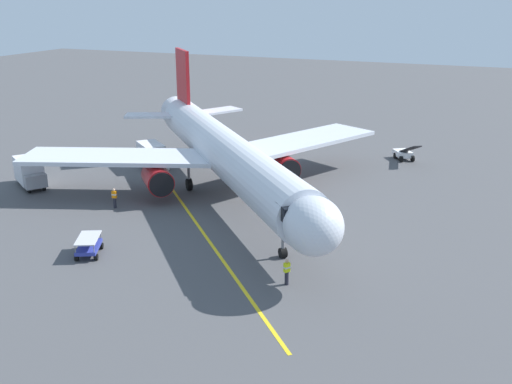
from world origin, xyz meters
TOP-DOWN VIEW (x-y plane):
  - ground_plane at (0.00, 0.00)m, footprint 220.00×220.00m
  - apron_lead_in_line at (-0.05, 6.92)m, footprint 27.04×29.80m
  - airplane at (0.14, 0.71)m, footprint 32.62×33.47m
  - ground_crew_marshaller at (-10.72, 14.60)m, footprint 0.43×0.47m
  - ground_crew_wing_walker at (7.39, 7.02)m, footprint 0.44×0.32m
  - baggage_cart_near_nose at (3.46, 15.63)m, footprint 2.41×2.95m
  - box_truck_portside at (10.62, -4.15)m, footprint 4.78×4.45m
  - box_truck_starboard_side at (18.02, 5.19)m, footprint 4.90×4.20m
  - belt_loader_rear_apron at (-12.52, -17.72)m, footprint 3.52×4.48m

SIDE VIEW (x-z plane):
  - ground_plane at x=0.00m, z-range 0.00..0.00m
  - apron_lead_in_line at x=-0.05m, z-range 0.00..0.01m
  - baggage_cart_near_nose at x=3.46m, z-range 0.02..1.29m
  - belt_loader_rear_apron at x=-12.52m, z-range -0.45..1.88m
  - ground_crew_marshaller at x=-10.72m, z-range 0.03..1.74m
  - ground_crew_wing_walker at x=7.39m, z-range 0.03..1.74m
  - box_truck_portside at x=10.62m, z-range 0.08..2.70m
  - box_truck_starboard_side at x=18.02m, z-range 0.08..2.70m
  - airplane at x=0.14m, z-range -1.75..9.75m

